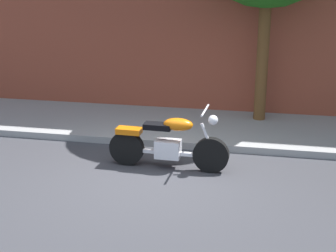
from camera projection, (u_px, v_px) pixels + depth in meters
name	position (u px, v px, depth m)	size (l,w,h in m)	color
ground_plane	(152.00, 178.00, 8.23)	(60.00, 60.00, 0.00)	#38383D
sidewalk	(180.00, 126.00, 10.75)	(22.33, 2.50, 0.14)	#949494
motorcycle	(168.00, 144.00, 8.51)	(2.15, 0.70, 1.12)	black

